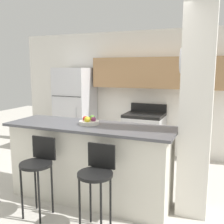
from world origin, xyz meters
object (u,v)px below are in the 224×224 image
(bar_stool_left, at_px, (38,164))
(fruit_bowl, at_px, (89,121))
(bar_stool_right, at_px, (97,175))
(refrigerator, at_px, (75,110))
(stove_range, at_px, (144,136))

(bar_stool_left, bearing_deg, fruit_bowl, 58.56)
(bar_stool_right, height_order, fruit_bowl, fruit_bowl)
(refrigerator, bearing_deg, bar_stool_right, -55.25)
(bar_stool_right, bearing_deg, refrigerator, 124.75)
(refrigerator, relative_size, fruit_bowl, 6.71)
(bar_stool_right, bearing_deg, fruit_bowl, 123.28)
(stove_range, distance_m, bar_stool_right, 2.51)
(stove_range, distance_m, fruit_bowl, 2.00)
(refrigerator, height_order, fruit_bowl, refrigerator)
(refrigerator, height_order, bar_stool_right, refrigerator)
(stove_range, bearing_deg, refrigerator, -178.34)
(refrigerator, xyz_separation_m, bar_stool_right, (1.70, -2.46, -0.26))
(refrigerator, bearing_deg, stove_range, 1.66)
(stove_range, bearing_deg, bar_stool_right, -86.19)
(refrigerator, height_order, bar_stool_left, refrigerator)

